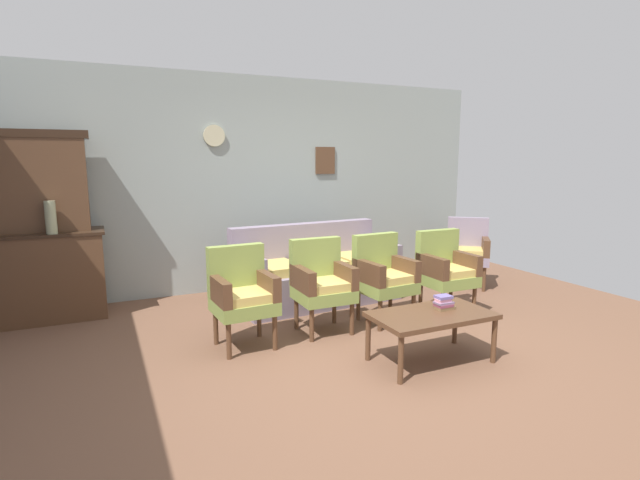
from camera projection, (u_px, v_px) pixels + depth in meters
name	position (u px, v px, depth m)	size (l,w,h in m)	color
ground_plane	(360.00, 357.00, 4.14)	(7.68, 7.68, 0.00)	brown
wall_back_with_decor	(261.00, 184.00, 6.27)	(6.40, 0.09, 2.70)	#939E99
side_cabinet	(47.00, 276.00, 5.05)	(1.16, 0.55, 0.93)	brown
cabinet_upper_hutch	(39.00, 181.00, 4.96)	(0.99, 0.38, 1.03)	brown
vase_on_cabinet	(51.00, 217.00, 4.82)	(0.11, 0.11, 0.33)	#A3A77E
floral_couch	(315.00, 274.00, 5.72)	(1.95, 0.93, 0.90)	gray
armchair_near_cabinet	(242.00, 292.00, 4.32)	(0.55, 0.52, 0.90)	#849947
armchair_row_middle	(322.00, 281.00, 4.70)	(0.52, 0.49, 0.90)	#849947
armchair_by_doorway	(383.00, 274.00, 4.99)	(0.56, 0.53, 0.90)	#849947
armchair_near_couch_end	(445.00, 268.00, 5.26)	(0.52, 0.49, 0.90)	#849947
wingback_chair_by_fireplace	(467.00, 249.00, 6.38)	(0.71, 0.71, 0.90)	gray
coffee_table	(431.00, 318.00, 3.99)	(1.00, 0.56, 0.42)	brown
book_stack_on_table	(444.00, 303.00, 4.07)	(0.16, 0.12, 0.12)	olive
floor_vase_by_wall	(456.00, 249.00, 7.18)	(0.24, 0.24, 0.69)	#6C5F55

